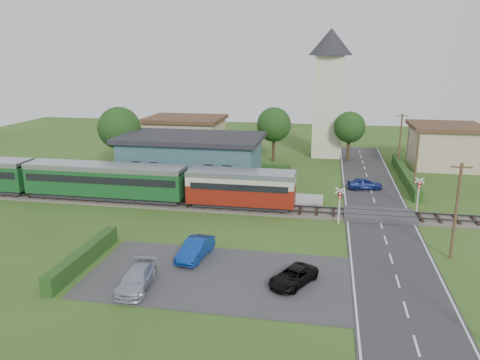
% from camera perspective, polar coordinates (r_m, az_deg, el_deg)
% --- Properties ---
extents(ground, '(120.00, 120.00, 0.00)m').
position_cam_1_polar(ground, '(41.93, 3.08, -4.63)').
color(ground, '#2D4C19').
extents(railway_track, '(76.00, 3.20, 0.49)m').
position_cam_1_polar(railway_track, '(43.77, 3.44, -3.62)').
color(railway_track, '#4C443D').
rests_on(railway_track, ground).
extents(road, '(6.00, 70.00, 0.05)m').
position_cam_1_polar(road, '(41.90, 16.82, -5.26)').
color(road, '#28282B').
rests_on(road, ground).
extents(car_park, '(17.00, 9.00, 0.08)m').
position_cam_1_polar(car_park, '(31.29, -2.72, -11.68)').
color(car_park, '#333335').
rests_on(car_park, ground).
extents(crossing_deck, '(6.20, 3.40, 0.45)m').
position_cam_1_polar(crossing_deck, '(43.71, 16.59, -4.12)').
color(crossing_deck, '#333335').
rests_on(crossing_deck, ground).
extents(platform, '(30.00, 3.00, 0.45)m').
position_cam_1_polar(platform, '(48.87, -7.78, -1.59)').
color(platform, gray).
rests_on(platform, ground).
extents(equipment_hut, '(2.30, 2.30, 2.55)m').
position_cam_1_polar(equipment_hut, '(51.52, -16.31, 0.55)').
color(equipment_hut, beige).
rests_on(equipment_hut, platform).
extents(station_building, '(16.00, 9.00, 5.30)m').
position_cam_1_polar(station_building, '(53.61, -5.93, 2.67)').
color(station_building, '#3A676D').
rests_on(station_building, ground).
extents(train, '(43.20, 2.90, 3.40)m').
position_cam_1_polar(train, '(49.33, -19.39, 0.19)').
color(train, '#232328').
rests_on(train, ground).
extents(church_tower, '(6.00, 6.00, 17.60)m').
position_cam_1_polar(church_tower, '(67.27, 10.81, 11.48)').
color(church_tower, beige).
rests_on(church_tower, ground).
extents(house_west, '(10.80, 8.80, 5.50)m').
position_cam_1_polar(house_west, '(68.18, -6.64, 5.39)').
color(house_west, tan).
rests_on(house_west, ground).
extents(house_east, '(8.80, 8.80, 5.50)m').
position_cam_1_polar(house_east, '(65.87, 23.65, 3.89)').
color(house_east, tan).
rests_on(house_east, ground).
extents(hedge_carpark, '(0.80, 9.00, 1.20)m').
position_cam_1_polar(hedge_carpark, '(34.34, -18.54, -8.93)').
color(hedge_carpark, '#193814').
rests_on(hedge_carpark, ground).
extents(hedge_roadside, '(0.80, 18.00, 1.20)m').
position_cam_1_polar(hedge_roadside, '(57.51, 19.48, 0.59)').
color(hedge_roadside, '#193814').
rests_on(hedge_roadside, ground).
extents(hedge_station, '(22.00, 0.80, 1.30)m').
position_cam_1_polar(hedge_station, '(58.28, -4.63, 1.65)').
color(hedge_station, '#193814').
rests_on(hedge_station, ground).
extents(tree_a, '(5.20, 5.20, 8.00)m').
position_cam_1_polar(tree_a, '(59.44, -14.51, 6.13)').
color(tree_a, '#332316').
rests_on(tree_a, ground).
extents(tree_b, '(4.60, 4.60, 7.34)m').
position_cam_1_polar(tree_b, '(63.22, 4.16, 6.74)').
color(tree_b, '#332316').
rests_on(tree_b, ground).
extents(tree_c, '(4.20, 4.20, 6.78)m').
position_cam_1_polar(tree_c, '(64.92, 13.22, 6.28)').
color(tree_c, '#332316').
rests_on(tree_c, ground).
extents(utility_pole_b, '(1.40, 0.22, 7.00)m').
position_cam_1_polar(utility_pole_b, '(35.94, 24.87, -3.34)').
color(utility_pole_b, '#473321').
rests_on(utility_pole_b, ground).
extents(utility_pole_c, '(1.40, 0.22, 7.00)m').
position_cam_1_polar(utility_pole_c, '(51.08, 20.72, 2.23)').
color(utility_pole_c, '#473321').
rests_on(utility_pole_c, ground).
extents(utility_pole_d, '(1.40, 0.22, 7.00)m').
position_cam_1_polar(utility_pole_d, '(62.71, 18.94, 4.61)').
color(utility_pole_d, '#473321').
rests_on(utility_pole_d, ground).
extents(crossing_signal_near, '(0.84, 0.28, 3.28)m').
position_cam_1_polar(crossing_signal_near, '(40.58, 12.05, -2.44)').
color(crossing_signal_near, silver).
rests_on(crossing_signal_near, ground).
extents(crossing_signal_far, '(0.84, 0.28, 3.28)m').
position_cam_1_polar(crossing_signal_far, '(45.96, 20.95, -1.06)').
color(crossing_signal_far, silver).
rests_on(crossing_signal_far, ground).
extents(streetlamp_west, '(0.30, 0.30, 5.15)m').
position_cam_1_polar(streetlamp_west, '(66.01, -13.77, 4.96)').
color(streetlamp_west, '#3F3F47').
rests_on(streetlamp_west, ground).
extents(streetlamp_east, '(0.30, 0.30, 5.15)m').
position_cam_1_polar(streetlamp_east, '(67.96, 19.84, 4.78)').
color(streetlamp_east, '#3F3F47').
rests_on(streetlamp_east, ground).
extents(car_on_road, '(3.89, 2.19, 1.25)m').
position_cam_1_polar(car_on_road, '(52.05, 14.96, -0.43)').
color(car_on_road, navy).
rests_on(car_on_road, road).
extents(car_park_blue, '(1.97, 4.30, 1.37)m').
position_cam_1_polar(car_park_blue, '(33.69, -5.44, -8.34)').
color(car_park_blue, navy).
rests_on(car_park_blue, car_park).
extents(car_park_silver, '(2.13, 4.48, 1.26)m').
position_cam_1_polar(car_park_silver, '(30.20, -12.49, -11.66)').
color(car_park_silver, '#9FA5B6').
rests_on(car_park_silver, car_park).
extents(car_park_dark, '(3.35, 4.17, 1.05)m').
position_cam_1_polar(car_park_dark, '(30.18, 6.49, -11.61)').
color(car_park_dark, black).
rests_on(car_park_dark, car_park).
extents(pedestrian_near, '(0.71, 0.60, 1.66)m').
position_cam_1_polar(pedestrian_near, '(46.40, 0.81, -1.00)').
color(pedestrian_near, gray).
rests_on(pedestrian_near, platform).
extents(pedestrian_far, '(0.79, 0.88, 1.50)m').
position_cam_1_polar(pedestrian_far, '(51.02, -16.56, -0.24)').
color(pedestrian_far, gray).
rests_on(pedestrian_far, platform).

